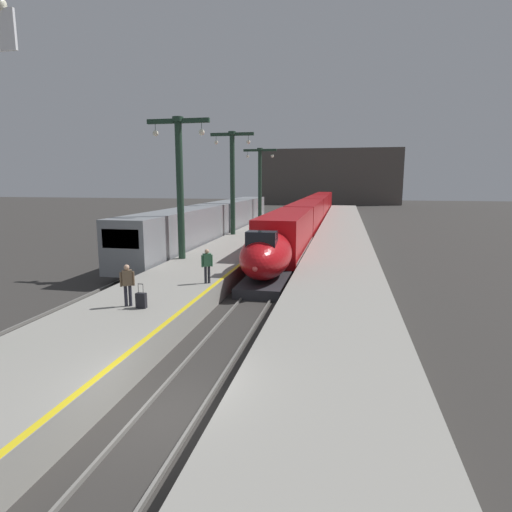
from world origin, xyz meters
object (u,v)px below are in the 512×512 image
highspeed_train_main (312,212)px  station_column_distant (260,178)px  station_column_far (232,173)px  rolling_suitcase (141,300)px  station_column_mid (180,175)px  passenger_near_edge (127,282)px  passenger_mid_platform (207,263)px  regional_train_adjacent (215,221)px

highspeed_train_main → station_column_distant: size_ratio=8.55×
station_column_far → rolling_suitcase: size_ratio=9.48×
station_column_far → rolling_suitcase: 24.22m
station_column_mid → station_column_far: (0.00, 12.90, 0.28)m
station_column_far → passenger_near_edge: station_column_far is taller
passenger_mid_platform → station_column_mid: bearing=121.1°
passenger_mid_platform → station_column_far: bearing=101.0°
station_column_distant → station_column_far: bearing=-90.0°
regional_train_adjacent → station_column_mid: size_ratio=4.17×
passenger_mid_platform → rolling_suitcase: 4.69m
passenger_near_edge → rolling_suitcase: bearing=-11.7°
station_column_mid → passenger_mid_platform: bearing=-58.9°
station_column_far → rolling_suitcase: bearing=-84.0°
highspeed_train_main → passenger_near_edge: highspeed_train_main is taller
regional_train_adjacent → passenger_mid_platform: (5.91, -20.57, -0.09)m
station_column_mid → passenger_mid_platform: (3.71, -6.14, -4.32)m
passenger_near_edge → station_column_mid: bearing=99.9°
passenger_near_edge → regional_train_adjacent: bearing=99.2°
station_column_mid → passenger_near_edge: station_column_mid is taller
station_column_mid → highspeed_train_main: bearing=79.4°
passenger_near_edge → rolling_suitcase: 0.94m
station_column_distant → regional_train_adjacent: bearing=-100.9°
station_column_far → station_column_distant: station_column_far is taller
station_column_far → highspeed_train_main: bearing=72.4°
highspeed_train_main → passenger_mid_platform: 37.65m
passenger_mid_platform → station_column_distant: bearing=96.6°
station_column_distant → passenger_near_edge: station_column_distant is taller
regional_train_adjacent → passenger_near_edge: (4.03, -24.91, -0.09)m
highspeed_train_main → passenger_near_edge: (-4.07, -41.93, 0.07)m
highspeed_train_main → passenger_near_edge: size_ratio=44.42×
passenger_near_edge → rolling_suitcase: size_ratio=1.72×
highspeed_train_main → regional_train_adjacent: (-8.10, -17.02, 0.15)m
passenger_near_edge → highspeed_train_main: bearing=84.5°
regional_train_adjacent → station_column_far: station_column_far is taller
passenger_near_edge → rolling_suitcase: passenger_near_edge is taller
regional_train_adjacent → station_column_distant: size_ratio=4.17×
regional_train_adjacent → rolling_suitcase: size_ratio=37.27×
station_column_far → passenger_near_edge: 23.89m
passenger_mid_platform → regional_train_adjacent: bearing=106.0°
highspeed_train_main → rolling_suitcase: size_ratio=76.45×
regional_train_adjacent → rolling_suitcase: bearing=-79.5°
station_column_mid → passenger_near_edge: 11.48m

